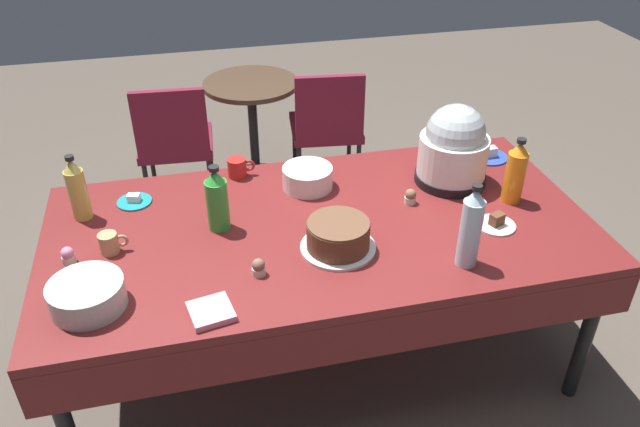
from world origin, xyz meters
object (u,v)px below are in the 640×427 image
object	(u,v)px
dessert_plate_white	(496,223)
soda_bottle_ginger_ale	(77,190)
soda_bottle_lime_soda	(217,200)
coffee_mug_red	(238,168)
slow_cooker	(454,148)
cupcake_mint	(68,256)
cupcake_rose	(410,197)
round_cafe_table	(253,114)
soda_bottle_water	(471,228)
coffee_mug_tan	(110,243)
potluck_table	(320,236)
ceramic_snack_bowl	(308,177)
soda_bottle_orange_juice	(515,173)
dessert_plate_cobalt	(489,155)
glass_salad_bowl	(87,295)
dessert_plate_teal	(134,201)
maroon_chair_right	(327,123)
maroon_chair_left	(175,139)
frosted_layer_cake	(338,236)
cupcake_cocoa	(259,267)

from	to	relation	value
dessert_plate_white	soda_bottle_ginger_ale	xyz separation A→B (m)	(-1.63, 0.45, 0.12)
soda_bottle_lime_soda	coffee_mug_red	bearing A→B (deg)	72.65
slow_cooker	cupcake_mint	world-z (taller)	slow_cooker
cupcake_rose	soda_bottle_lime_soda	xyz separation A→B (m)	(-0.81, 0.00, 0.10)
cupcake_rose	round_cafe_table	xyz separation A→B (m)	(-0.46, 1.61, -0.28)
dessert_plate_white	slow_cooker	bearing A→B (deg)	95.92
dessert_plate_white	soda_bottle_water	size ratio (longest dim) A/B	0.47
coffee_mug_tan	coffee_mug_red	world-z (taller)	coffee_mug_red
potluck_table	soda_bottle_ginger_ale	size ratio (longest dim) A/B	7.72
soda_bottle_ginger_ale	soda_bottle_water	distance (m)	1.55
ceramic_snack_bowl	soda_bottle_orange_juice	bearing A→B (deg)	-20.47
potluck_table	dessert_plate_cobalt	size ratio (longest dim) A/B	12.30
potluck_table	glass_salad_bowl	distance (m)	0.93
cupcake_rose	soda_bottle_ginger_ale	distance (m)	1.37
potluck_table	cupcake_mint	bearing A→B (deg)	-178.04
dessert_plate_cobalt	coffee_mug_tan	size ratio (longest dim) A/B	1.62
cupcake_mint	soda_bottle_lime_soda	world-z (taller)	soda_bottle_lime_soda
slow_cooker	dessert_plate_teal	world-z (taller)	slow_cooker
dessert_plate_teal	maroon_chair_right	world-z (taller)	maroon_chair_right
soda_bottle_ginger_ale	soda_bottle_orange_juice	xyz separation A→B (m)	(1.78, -0.29, 0.00)
coffee_mug_red	slow_cooker	bearing A→B (deg)	-16.06
coffee_mug_tan	maroon_chair_left	world-z (taller)	maroon_chair_left
soda_bottle_ginger_ale	frosted_layer_cake	bearing A→B (deg)	-25.21
frosted_layer_cake	coffee_mug_red	world-z (taller)	frosted_layer_cake
dessert_plate_teal	soda_bottle_ginger_ale	size ratio (longest dim) A/B	0.52
dessert_plate_cobalt	cupcake_rose	size ratio (longest dim) A/B	2.65
dessert_plate_white	soda_bottle_ginger_ale	size ratio (longest dim) A/B	0.56
dessert_plate_teal	cupcake_cocoa	xyz separation A→B (m)	(0.45, -0.61, 0.02)
round_cafe_table	maroon_chair_right	bearing A→B (deg)	-26.98
cupcake_rose	potluck_table	bearing A→B (deg)	-171.06
dessert_plate_white	soda_bottle_orange_juice	bearing A→B (deg)	47.96
maroon_chair_left	coffee_mug_red	bearing A→B (deg)	-74.17
ceramic_snack_bowl	dessert_plate_cobalt	size ratio (longest dim) A/B	1.24
dessert_plate_teal	soda_bottle_lime_soda	world-z (taller)	soda_bottle_lime_soda
soda_bottle_lime_soda	soda_bottle_water	size ratio (longest dim) A/B	0.83
cupcake_mint	maroon_chair_left	bearing A→B (deg)	74.55
dessert_plate_white	coffee_mug_red	bearing A→B (deg)	146.22
ceramic_snack_bowl	soda_bottle_lime_soda	bearing A→B (deg)	-151.09
cupcake_rose	maroon_chair_right	size ratio (longest dim) A/B	0.08
slow_cooker	dessert_plate_cobalt	bearing A→B (deg)	31.05
soda_bottle_ginger_ale	maroon_chair_left	world-z (taller)	soda_bottle_ginger_ale
slow_cooker	cupcake_mint	size ratio (longest dim) A/B	5.43
coffee_mug_tan	round_cafe_table	xyz separation A→B (m)	(0.77, 1.68, -0.29)
dessert_plate_cobalt	round_cafe_table	size ratio (longest dim) A/B	0.25
soda_bottle_orange_juice	soda_bottle_ginger_ale	bearing A→B (deg)	170.84
cupcake_mint	dessert_plate_white	bearing A→B (deg)	-5.06
soda_bottle_ginger_ale	cupcake_rose	bearing A→B (deg)	-8.87
maroon_chair_right	maroon_chair_left	bearing A→B (deg)	-179.98
dessert_plate_white	maroon_chair_right	world-z (taller)	maroon_chair_right
soda_bottle_ginger_ale	soda_bottle_orange_juice	size ratio (longest dim) A/B	0.97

